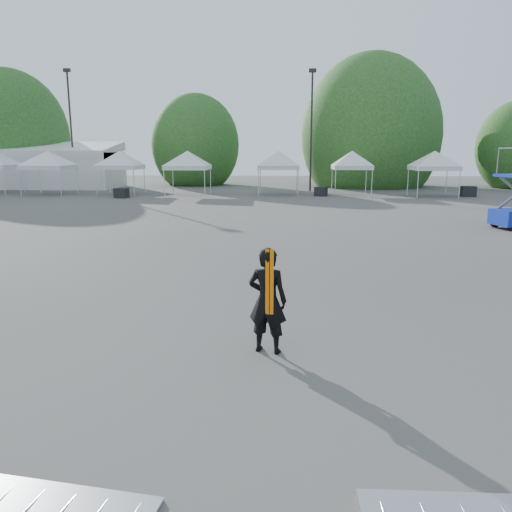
{
  "coord_description": "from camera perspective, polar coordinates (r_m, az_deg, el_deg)",
  "views": [
    {
      "loc": [
        0.73,
        -10.36,
        3.23
      ],
      "look_at": [
        0.23,
        -1.12,
        1.3
      ],
      "focal_mm": 35.0,
      "sensor_mm": 36.0,
      "label": 1
    }
  ],
  "objects": [
    {
      "name": "ground",
      "position": [
        10.87,
        -0.9,
        -5.49
      ],
      "size": [
        120.0,
        120.0,
        0.0
      ],
      "primitive_type": "plane",
      "color": "#474442",
      "rests_on": "ground"
    },
    {
      "name": "marquee",
      "position": [
        50.75,
        -23.87,
        9.38
      ],
      "size": [
        15.0,
        6.25,
        4.23
      ],
      "color": "silver",
      "rests_on": "ground"
    },
    {
      "name": "light_pole_west",
      "position": [
        48.21,
        -20.43,
        14.09
      ],
      "size": [
        0.6,
        0.25,
        10.3
      ],
      "color": "black",
      "rests_on": "ground"
    },
    {
      "name": "light_pole_east",
      "position": [
        42.48,
        6.35,
        14.8
      ],
      "size": [
        0.6,
        0.25,
        9.8
      ],
      "color": "black",
      "rests_on": "ground"
    },
    {
      "name": "tree_far_w",
      "position": [
        55.27,
        -26.46,
        11.94
      ],
      "size": [
        4.8,
        4.8,
        7.3
      ],
      "color": "#382314",
      "rests_on": "ground"
    },
    {
      "name": "tree_mid_w",
      "position": [
        51.11,
        -6.92,
        12.49
      ],
      "size": [
        4.16,
        4.16,
        6.33
      ],
      "color": "#382314",
      "rests_on": "ground"
    },
    {
      "name": "tree_mid_e",
      "position": [
        50.07,
        12.94,
        13.34
      ],
      "size": [
        5.12,
        5.12,
        7.79
      ],
      "color": "#382314",
      "rests_on": "ground"
    },
    {
      "name": "tent_b",
      "position": [
        42.1,
        -22.73,
        10.66
      ],
      "size": [
        4.65,
        4.65,
        3.88
      ],
      "color": "silver",
      "rests_on": "ground"
    },
    {
      "name": "tent_c",
      "position": [
        40.52,
        -15.3,
        11.14
      ],
      "size": [
        4.33,
        4.33,
        3.88
      ],
      "color": "silver",
      "rests_on": "ground"
    },
    {
      "name": "tent_d",
      "position": [
        38.62,
        -7.84,
        11.43
      ],
      "size": [
        4.52,
        4.52,
        3.88
      ],
      "color": "silver",
      "rests_on": "ground"
    },
    {
      "name": "tent_e",
      "position": [
        38.68,
        2.61,
        11.52
      ],
      "size": [
        4.41,
        4.41,
        3.88
      ],
      "color": "silver",
      "rests_on": "ground"
    },
    {
      "name": "tent_f",
      "position": [
        39.52,
        10.94,
        11.33
      ],
      "size": [
        4.11,
        4.11,
        3.88
      ],
      "color": "silver",
      "rests_on": "ground"
    },
    {
      "name": "tent_g",
      "position": [
        39.38,
        19.74,
        10.86
      ],
      "size": [
        4.4,
        4.4,
        3.88
      ],
      "color": "silver",
      "rests_on": "ground"
    },
    {
      "name": "man",
      "position": [
        8.1,
        1.32,
        -5.09
      ],
      "size": [
        0.73,
        0.57,
        1.75
      ],
      "rotation": [
        0.0,
        0.0,
        2.89
      ],
      "color": "black",
      "rests_on": "ground"
    },
    {
      "name": "crate_west",
      "position": [
        37.33,
        -15.13,
        6.96
      ],
      "size": [
        1.03,
        0.88,
        0.7
      ],
      "primitive_type": "cube",
      "rotation": [
        0.0,
        0.0,
        -0.22
      ],
      "color": "black",
      "rests_on": "ground"
    },
    {
      "name": "crate_mid",
      "position": [
        37.95,
        7.42,
        7.32
      ],
      "size": [
        1.06,
        0.95,
        0.68
      ],
      "primitive_type": "cube",
      "rotation": [
        0.0,
        0.0,
        -0.37
      ],
      "color": "black",
      "rests_on": "ground"
    },
    {
      "name": "crate_east",
      "position": [
        40.29,
        23.11,
        6.81
      ],
      "size": [
        1.06,
        0.86,
        0.77
      ],
      "primitive_type": "cube",
      "rotation": [
        0.0,
        0.0,
        -0.09
      ],
      "color": "black",
      "rests_on": "ground"
    }
  ]
}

